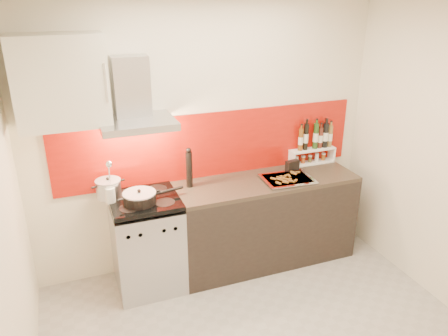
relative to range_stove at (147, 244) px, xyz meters
name	(u,v)px	position (x,y,z in m)	size (l,w,h in m)	color
back_wall	(207,137)	(0.70, 0.30, 0.86)	(3.40, 0.02, 2.60)	silver
backsplash	(213,145)	(0.75, 0.29, 0.78)	(3.00, 0.02, 0.64)	#971108
range_stove	(147,244)	(0.00, 0.00, 0.00)	(0.60, 0.60, 0.91)	#B7B7BA
counter	(265,220)	(1.20, 0.00, 0.01)	(1.80, 0.60, 0.90)	black
range_hood	(134,102)	(0.00, 0.14, 1.30)	(0.62, 0.50, 0.61)	#B7B7BA
upper_cabinet	(61,82)	(-0.55, 0.13, 1.51)	(0.70, 0.35, 0.72)	beige
stock_pot	(109,189)	(-0.28, 0.13, 0.55)	(0.22, 0.22, 0.19)	#B7B7BA
saute_pan	(140,198)	(-0.04, -0.08, 0.52)	(0.55, 0.29, 0.13)	black
utensil_jar	(110,190)	(-0.28, 0.02, 0.58)	(0.09, 0.13, 0.41)	silver
pepper_mill	(189,168)	(0.45, 0.11, 0.64)	(0.06, 0.06, 0.38)	black
step_shelf	(315,145)	(1.86, 0.23, 0.66)	(0.50, 0.14, 0.44)	white
caddy_box	(292,166)	(1.53, 0.09, 0.52)	(0.14, 0.06, 0.12)	black
baking_tray	(287,179)	(1.38, -0.09, 0.47)	(0.50, 0.40, 0.03)	silver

